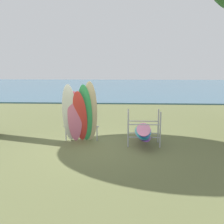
# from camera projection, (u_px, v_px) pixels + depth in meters

# --- Properties ---
(ground_plane) EXTENTS (80.00, 80.00, 0.00)m
(ground_plane) POSITION_uv_depth(u_px,v_px,m) (92.00, 147.00, 9.43)
(ground_plane) COLOR #60663D
(lake_water) EXTENTS (80.00, 36.00, 0.10)m
(lake_water) POSITION_uv_depth(u_px,v_px,m) (118.00, 86.00, 37.87)
(lake_water) COLOR #38607A
(lake_water) RESTS_ON ground
(leaning_board_pile) EXTENTS (1.34, 0.89, 2.28)m
(leaning_board_pile) POSITION_uv_depth(u_px,v_px,m) (80.00, 115.00, 9.86)
(leaning_board_pile) COLOR white
(leaning_board_pile) RESTS_ON ground
(board_storage_rack) EXTENTS (1.15, 2.13, 1.25)m
(board_storage_rack) POSITION_uv_depth(u_px,v_px,m) (143.00, 131.00, 9.67)
(board_storage_rack) COLOR #9EA0A5
(board_storage_rack) RESTS_ON ground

